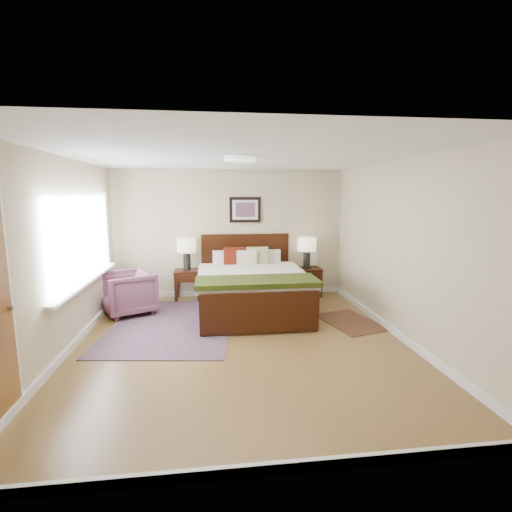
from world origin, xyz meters
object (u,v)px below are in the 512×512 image
nightstand_right (306,278)px  lamp_left (187,248)px  rug_persian (173,324)px  bed (251,279)px  armchair (128,293)px  lamp_right (307,247)px  nightstand_left (187,276)px

nightstand_right → lamp_left: bearing=179.7°
lamp_left → rug_persian: (-0.15, -1.45, -1.01)m
lamp_left → rug_persian: bearing=-96.0°
lamp_left → rug_persian: 1.77m
rug_persian → bed: bearing=30.6°
nightstand_right → armchair: 3.40m
lamp_right → rug_persian: 3.06m
nightstand_left → lamp_left: (-0.00, 0.02, 0.56)m
nightstand_right → lamp_left: 2.45m
nightstand_right → rug_persian: 2.91m
nightstand_left → armchair: (-0.95, -0.76, -0.09)m
lamp_left → armchair: lamp_left is taller
nightstand_right → rug_persian: bearing=-150.2°
lamp_right → nightstand_right: bearing=-90.0°
bed → nightstand_right: size_ratio=4.02×
nightstand_left → lamp_right: lamp_right is taller
armchair → nightstand_left: bearing=102.8°
lamp_right → armchair: bearing=-166.7°
nightstand_right → lamp_left: size_ratio=0.93×
lamp_left → lamp_right: size_ratio=1.00×
rug_persian → lamp_right: bearing=37.1°
bed → lamp_right: (1.22, 0.89, 0.43)m
nightstand_right → rug_persian: size_ratio=0.22×
bed → rug_persian: (-1.30, -0.56, -0.56)m
bed → lamp_left: bed is taller
bed → armchair: (-2.09, 0.10, -0.20)m
armchair → rug_persian: size_ratio=0.31×
bed → lamp_right: bearing=36.1°
bed → nightstand_left: (-1.15, 0.87, -0.11)m
lamp_left → lamp_right: 2.36m
lamp_left → lamp_right: (2.36, 0.00, -0.02)m
bed → lamp_left: size_ratio=3.72×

